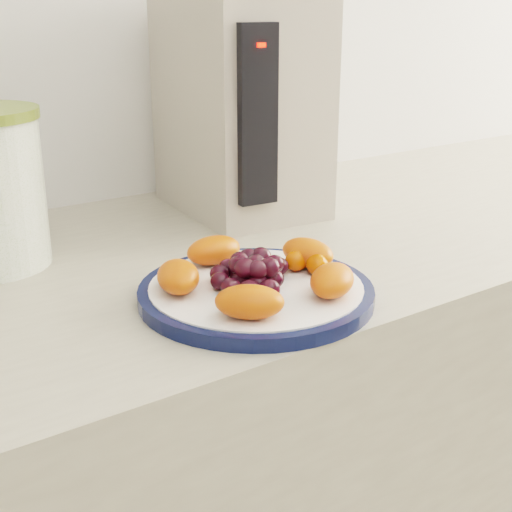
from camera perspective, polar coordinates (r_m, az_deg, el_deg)
plate_rim at (r=0.77m, az=-0.00°, el=-2.98°), size 0.25×0.25×0.01m
plate_face at (r=0.77m, az=-0.00°, el=-2.91°), size 0.23×0.23×0.02m
appliance_body at (r=1.08m, az=-1.30°, el=11.95°), size 0.20×0.27×0.32m
appliance_panel at (r=0.95m, az=0.09°, el=11.11°), size 0.06×0.02×0.23m
appliance_led at (r=0.93m, az=0.40°, el=16.53°), size 0.01×0.01×0.01m
fruit_plate at (r=0.76m, az=0.21°, el=-1.15°), size 0.22×0.21×0.04m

